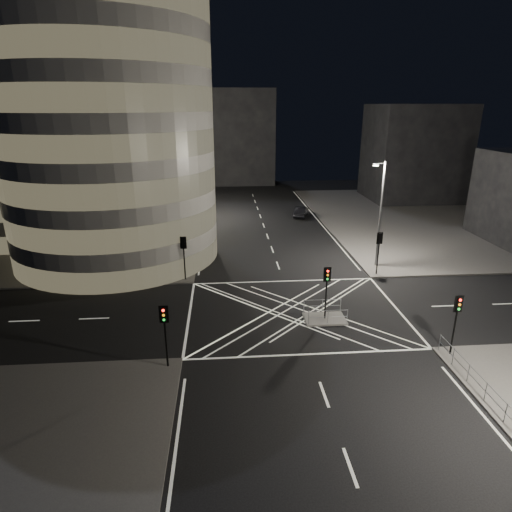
{
  "coord_description": "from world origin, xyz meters",
  "views": [
    {
      "loc": [
        -5.23,
        -29.15,
        14.9
      ],
      "look_at": [
        -2.61,
        4.51,
        3.0
      ],
      "focal_mm": 30.0,
      "sensor_mm": 36.0,
      "label": 1
    }
  ],
  "objects": [
    {
      "name": "ground",
      "position": [
        0.0,
        0.0,
        0.0
      ],
      "size": [
        120.0,
        120.0,
        0.0
      ],
      "primitive_type": "plane",
      "color": "black",
      "rests_on": "ground"
    },
    {
      "name": "sidewalk_far_left",
      "position": [
        -29.0,
        27.0,
        0.07
      ],
      "size": [
        42.0,
        42.0,
        0.15
      ],
      "primitive_type": "cube",
      "color": "#53504E",
      "rests_on": "ground"
    },
    {
      "name": "sidewalk_far_right",
      "position": [
        29.0,
        27.0,
        0.07
      ],
      "size": [
        42.0,
        42.0,
        0.15
      ],
      "primitive_type": "cube",
      "color": "#53504E",
      "rests_on": "ground"
    },
    {
      "name": "central_island",
      "position": [
        2.0,
        -1.5,
        0.07
      ],
      "size": [
        3.0,
        2.0,
        0.15
      ],
      "primitive_type": "cube",
      "color": "slate",
      "rests_on": "ground"
    },
    {
      "name": "office_tower_curved",
      "position": [
        -20.74,
        18.74,
        12.65
      ],
      "size": [
        30.0,
        29.0,
        27.2
      ],
      "color": "gray",
      "rests_on": "sidewalk_far_left"
    },
    {
      "name": "office_block_rear",
      "position": [
        -22.0,
        42.0,
        11.15
      ],
      "size": [
        24.0,
        16.0,
        22.0
      ],
      "primitive_type": "cube",
      "color": "gray",
      "rests_on": "sidewalk_far_left"
    },
    {
      "name": "building_right_far",
      "position": [
        26.0,
        40.0,
        7.65
      ],
      "size": [
        14.0,
        12.0,
        15.0
      ],
      "primitive_type": "cube",
      "color": "black",
      "rests_on": "sidewalk_far_right"
    },
    {
      "name": "building_far_end",
      "position": [
        -4.0,
        58.0,
        9.0
      ],
      "size": [
        18.0,
        8.0,
        18.0
      ],
      "primitive_type": "cube",
      "color": "black",
      "rests_on": "ground"
    },
    {
      "name": "tree_a",
      "position": [
        -10.5,
        9.0,
        4.25
      ],
      "size": [
        4.85,
        4.85,
        6.9
      ],
      "color": "black",
      "rests_on": "sidewalk_far_left"
    },
    {
      "name": "tree_b",
      "position": [
        -10.5,
        15.0,
        4.45
      ],
      "size": [
        4.78,
        4.78,
        7.06
      ],
      "color": "black",
      "rests_on": "sidewalk_far_left"
    },
    {
      "name": "tree_c",
      "position": [
        -10.5,
        21.0,
        4.38
      ],
      "size": [
        4.11,
        4.11,
        6.61
      ],
      "color": "black",
      "rests_on": "sidewalk_far_left"
    },
    {
      "name": "tree_d",
      "position": [
        -10.5,
        27.0,
        5.29
      ],
      "size": [
        4.63,
        4.63,
        7.82
      ],
      "color": "black",
      "rests_on": "sidewalk_far_left"
    },
    {
      "name": "tree_e",
      "position": [
        -10.5,
        33.0,
        4.35
      ],
      "size": [
        4.5,
        4.5,
        6.79
      ],
      "color": "black",
      "rests_on": "sidewalk_far_left"
    },
    {
      "name": "traffic_signal_fl",
      "position": [
        -8.8,
        6.8,
        2.91
      ],
      "size": [
        0.55,
        0.22,
        4.0
      ],
      "color": "black",
      "rests_on": "sidewalk_far_left"
    },
    {
      "name": "traffic_signal_nl",
      "position": [
        -8.8,
        -6.8,
        2.91
      ],
      "size": [
        0.55,
        0.22,
        4.0
      ],
      "color": "black",
      "rests_on": "sidewalk_near_left"
    },
    {
      "name": "traffic_signal_fr",
      "position": [
        8.8,
        6.8,
        2.91
      ],
      "size": [
        0.55,
        0.22,
        4.0
      ],
      "color": "black",
      "rests_on": "sidewalk_far_right"
    },
    {
      "name": "traffic_signal_nr",
      "position": [
        8.8,
        -6.8,
        2.91
      ],
      "size": [
        0.55,
        0.22,
        4.0
      ],
      "color": "black",
      "rests_on": "sidewalk_near_right"
    },
    {
      "name": "traffic_signal_island",
      "position": [
        2.0,
        -1.5,
        2.91
      ],
      "size": [
        0.55,
        0.22,
        4.0
      ],
      "color": "black",
      "rests_on": "central_island"
    },
    {
      "name": "street_lamp_left_near",
      "position": [
        -9.44,
        12.0,
        5.54
      ],
      "size": [
        1.25,
        0.25,
        10.0
      ],
      "color": "slate",
      "rests_on": "sidewalk_far_left"
    },
    {
      "name": "street_lamp_left_far",
      "position": [
        -9.44,
        30.0,
        5.54
      ],
      "size": [
        1.25,
        0.25,
        10.0
      ],
      "color": "slate",
      "rests_on": "sidewalk_far_left"
    },
    {
      "name": "street_lamp_right_far",
      "position": [
        9.44,
        9.0,
        5.54
      ],
      "size": [
        1.25,
        0.25,
        10.0
      ],
      "color": "slate",
      "rests_on": "sidewalk_far_right"
    },
    {
      "name": "railing_near_right",
      "position": [
        8.3,
        -12.15,
        0.7
      ],
      "size": [
        0.06,
        11.7,
        1.1
      ],
      "primitive_type": "cube",
      "color": "slate",
      "rests_on": "sidewalk_near_right"
    },
    {
      "name": "railing_island_south",
      "position": [
        2.0,
        -2.4,
        0.7
      ],
      "size": [
        2.8,
        0.06,
        1.1
      ],
      "primitive_type": "cube",
      "color": "slate",
      "rests_on": "central_island"
    },
    {
      "name": "railing_island_north",
      "position": [
        2.0,
        -0.6,
        0.7
      ],
      "size": [
        2.8,
        0.06,
        1.1
      ],
      "primitive_type": "cube",
      "color": "slate",
      "rests_on": "central_island"
    },
    {
      "name": "sedan",
      "position": [
        5.76,
        29.4,
        0.73
      ],
      "size": [
        2.9,
        4.7,
        1.46
      ],
      "primitive_type": "imported",
      "rotation": [
        0.0,
        0.0,
        2.81
      ],
      "color": "black",
      "rests_on": "ground"
    }
  ]
}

